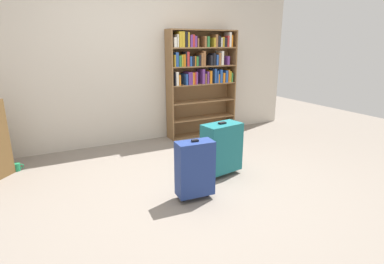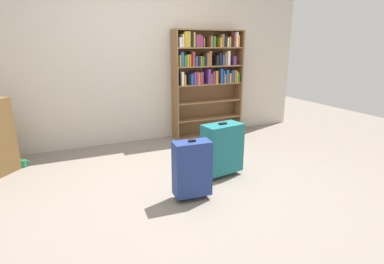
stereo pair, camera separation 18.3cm
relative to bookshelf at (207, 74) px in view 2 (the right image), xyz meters
The scene contains 6 objects.
ground_plane 2.26m from the bookshelf, 121.83° to the right, with size 9.98×9.98×0.00m, color slate.
back_wall 1.11m from the bookshelf, behind, with size 5.70×0.10×2.60m, color beige.
bookshelf is the anchor object (origin of this frame).
mug 2.94m from the bookshelf, behind, with size 0.12×0.08×0.10m.
suitcase_teal 1.82m from the bookshelf, 110.34° to the right, with size 0.49×0.31×0.64m.
suitcase_navy_blue 2.37m from the bookshelf, 120.13° to the right, with size 0.38×0.21×0.62m.
Camera 2 is at (-1.20, -2.77, 1.50)m, focal length 28.50 mm.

